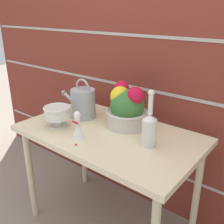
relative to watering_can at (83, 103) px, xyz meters
name	(u,v)px	position (x,y,z in m)	size (l,w,h in m)	color
ground_plane	(109,224)	(0.29, -0.07, -0.84)	(12.00, 12.00, 0.00)	gray
brick_wall	(149,63)	(0.29, 0.36, 0.26)	(3.60, 0.08, 2.20)	maroon
patio_table	(109,143)	(0.29, -0.07, -0.19)	(1.12, 0.66, 0.74)	beige
watering_can	(83,103)	(0.00, 0.00, 0.00)	(0.31, 0.17, 0.27)	#9EA3A8
crystal_pedestal_bowl	(57,114)	(-0.01, -0.22, -0.01)	(0.17, 0.17, 0.14)	silver
flower_planter	(127,108)	(0.32, 0.07, 0.02)	(0.27, 0.27, 0.28)	beige
glass_decanter	(149,128)	(0.57, -0.08, 0.00)	(0.08, 0.08, 0.32)	silver
figurine_vase	(78,128)	(0.21, -0.25, -0.04)	(0.07, 0.07, 0.17)	white
fallen_petal	(76,145)	(0.26, -0.32, -0.10)	(0.01, 0.01, 0.01)	red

